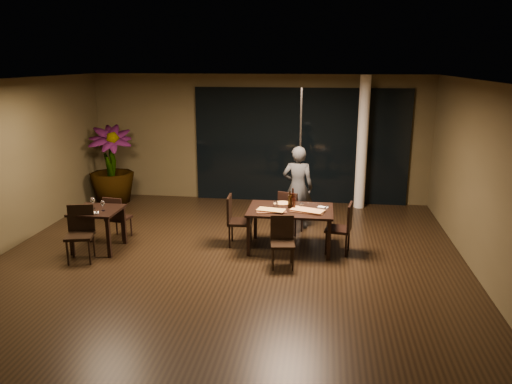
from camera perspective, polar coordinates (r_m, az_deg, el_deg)
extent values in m
plane|color=black|center=(8.51, -3.31, -8.06)|extent=(8.00, 8.00, 0.00)
cube|color=#433B23|center=(11.97, 0.33, 6.17)|extent=(8.00, 0.10, 3.00)
cube|color=#433B23|center=(4.34, -14.09, -10.26)|extent=(8.00, 0.10, 3.00)
cube|color=#433B23|center=(8.28, 25.22, 0.79)|extent=(0.10, 8.00, 3.00)
cube|color=silver|center=(7.84, -3.65, 12.71)|extent=(8.00, 8.00, 0.04)
cube|color=black|center=(11.82, 5.10, 5.26)|extent=(5.00, 0.06, 2.70)
cylinder|color=white|center=(11.50, 12.05, 5.49)|extent=(0.24, 0.24, 3.00)
cube|color=black|center=(8.88, 3.97, -2.06)|extent=(1.50, 1.00, 0.04)
cube|color=black|center=(8.66, -0.86, -5.10)|extent=(0.06, 0.06, 0.71)
cube|color=black|center=(8.57, 8.34, -5.48)|extent=(0.06, 0.06, 0.71)
cube|color=black|center=(9.48, -0.06, -3.30)|extent=(0.06, 0.06, 0.71)
cube|color=black|center=(9.40, 8.32, -3.62)|extent=(0.06, 0.06, 0.71)
cube|color=black|center=(9.27, -17.74, -2.02)|extent=(0.80, 0.80, 0.04)
cube|color=black|center=(9.25, -20.36, -4.74)|extent=(0.06, 0.06, 0.71)
cube|color=black|center=(8.95, -16.50, -5.05)|extent=(0.06, 0.06, 0.71)
cube|color=black|center=(9.82, -18.52, -3.45)|extent=(0.06, 0.06, 0.71)
cube|color=black|center=(9.54, -14.85, -3.70)|extent=(0.06, 0.06, 0.71)
cube|color=black|center=(9.79, 4.04, -2.39)|extent=(0.51, 0.51, 0.05)
cylinder|color=black|center=(9.94, 5.27, -3.40)|extent=(0.03, 0.03, 0.41)
cylinder|color=black|center=(10.06, 3.53, -3.14)|extent=(0.03, 0.03, 0.41)
cylinder|color=black|center=(9.65, 4.52, -3.95)|extent=(0.03, 0.03, 0.41)
cylinder|color=black|center=(9.77, 2.74, -3.67)|extent=(0.03, 0.03, 0.41)
cube|color=black|center=(9.56, 3.62, -1.37)|extent=(0.39, 0.17, 0.46)
cube|color=black|center=(8.19, 3.05, -5.99)|extent=(0.44, 0.44, 0.04)
cylinder|color=black|center=(8.11, 1.96, -7.70)|extent=(0.03, 0.03, 0.40)
cylinder|color=black|center=(8.13, 4.22, -7.68)|extent=(0.03, 0.03, 0.40)
cylinder|color=black|center=(8.41, 1.88, -6.87)|extent=(0.03, 0.03, 0.40)
cylinder|color=black|center=(8.42, 4.06, -6.85)|extent=(0.03, 0.03, 0.40)
cube|color=black|center=(8.28, 3.00, -4.13)|extent=(0.39, 0.09, 0.44)
cube|color=black|center=(9.13, -1.82, -3.46)|extent=(0.45, 0.45, 0.05)
cylinder|color=black|center=(9.02, -0.82, -5.17)|extent=(0.04, 0.04, 0.44)
cylinder|color=black|center=(9.35, -0.60, -4.43)|extent=(0.04, 0.04, 0.44)
cylinder|color=black|center=(9.06, -3.06, -5.10)|extent=(0.04, 0.04, 0.44)
cylinder|color=black|center=(9.39, -2.75, -4.37)|extent=(0.04, 0.04, 0.44)
cube|color=black|center=(9.08, -3.06, -1.95)|extent=(0.06, 0.43, 0.49)
cube|color=black|center=(8.89, 9.36, -4.23)|extent=(0.49, 0.49, 0.05)
cylinder|color=black|center=(9.15, 8.39, -5.07)|extent=(0.03, 0.03, 0.43)
cylinder|color=black|center=(8.82, 8.02, -5.81)|extent=(0.03, 0.03, 0.43)
cylinder|color=black|center=(9.10, 10.55, -5.27)|extent=(0.03, 0.03, 0.43)
cylinder|color=black|center=(8.78, 10.25, -6.02)|extent=(0.03, 0.03, 0.43)
cube|color=black|center=(8.79, 10.67, -2.85)|extent=(0.11, 0.42, 0.48)
cube|color=black|center=(9.85, -15.43, -2.89)|extent=(0.45, 0.45, 0.04)
cylinder|color=black|center=(9.95, -14.08, -3.81)|extent=(0.03, 0.03, 0.40)
cylinder|color=black|center=(10.12, -15.64, -3.61)|extent=(0.03, 0.03, 0.40)
cylinder|color=black|center=(9.70, -15.04, -4.38)|extent=(0.03, 0.03, 0.40)
cylinder|color=black|center=(9.86, -16.62, -4.16)|extent=(0.03, 0.03, 0.40)
cube|color=black|center=(9.64, -16.07, -1.94)|extent=(0.39, 0.10, 0.44)
cube|color=black|center=(8.92, -19.49, -4.76)|extent=(0.53, 0.53, 0.05)
cylinder|color=black|center=(8.88, -20.75, -6.51)|extent=(0.04, 0.04, 0.45)
cylinder|color=black|center=(8.79, -18.49, -6.51)|extent=(0.04, 0.04, 0.45)
cylinder|color=black|center=(9.20, -20.21, -5.71)|extent=(0.04, 0.04, 0.45)
cylinder|color=black|center=(9.12, -18.03, -5.70)|extent=(0.04, 0.04, 0.45)
cube|color=black|center=(9.03, -19.35, -2.86)|extent=(0.43, 0.14, 0.49)
imported|color=#2F3134|center=(10.02, 4.79, 0.53)|extent=(0.58, 0.40, 1.68)
imported|color=#26521B|center=(12.21, -16.22, 2.96)|extent=(1.33, 1.33, 1.83)
cube|color=#4E2A19|center=(8.71, 1.74, -2.19)|extent=(0.56, 0.36, 0.01)
cube|color=#482817|center=(8.73, 5.91, -2.21)|extent=(0.64, 0.43, 0.01)
cylinder|color=red|center=(9.18, 3.05, -1.31)|extent=(0.27, 0.27, 0.01)
cylinder|color=white|center=(8.96, 2.27, -1.43)|extent=(0.08, 0.08, 0.09)
cylinder|color=white|center=(8.93, 5.23, -1.56)|extent=(0.08, 0.08, 0.09)
cube|color=white|center=(8.74, 7.24, -2.25)|extent=(0.18, 0.11, 0.01)
cube|color=white|center=(9.01, 7.67, -1.74)|extent=(0.20, 0.15, 0.01)
cube|color=white|center=(9.05, -18.10, -2.28)|extent=(0.21, 0.18, 0.01)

